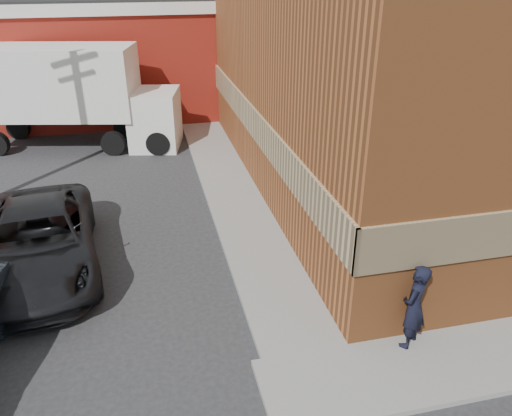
{
  "coord_description": "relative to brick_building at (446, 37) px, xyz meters",
  "views": [
    {
      "loc": [
        -2.08,
        -7.17,
        7.04
      ],
      "look_at": [
        0.48,
        3.79,
        1.48
      ],
      "focal_mm": 35.0,
      "sensor_mm": 36.0,
      "label": 1
    }
  ],
  "objects": [
    {
      "name": "ground",
      "position": [
        -8.5,
        -9.0,
        -4.68
      ],
      "size": [
        90.0,
        90.0,
        0.0
      ],
      "primitive_type": "plane",
      "color": "#28282B",
      "rests_on": "ground"
    },
    {
      "name": "brick_building",
      "position": [
        0.0,
        0.0,
        0.0
      ],
      "size": [
        14.25,
        18.25,
        9.36
      ],
      "color": "#9F5429",
      "rests_on": "ground"
    },
    {
      "name": "sidewalk_west",
      "position": [
        -7.9,
        0.0,
        -4.62
      ],
      "size": [
        1.8,
        18.0,
        0.12
      ],
      "primitive_type": "cube",
      "color": "gray",
      "rests_on": "ground"
    },
    {
      "name": "warehouse",
      "position": [
        -14.5,
        11.0,
        -1.87
      ],
      "size": [
        16.3,
        8.3,
        5.6
      ],
      "color": "maroon",
      "rests_on": "ground"
    },
    {
      "name": "man",
      "position": [
        -5.81,
        -9.25,
        -3.65
      ],
      "size": [
        0.8,
        0.76,
        1.83
      ],
      "primitive_type": "imported",
      "rotation": [
        0.0,
        0.0,
        3.83
      ],
      "color": "black",
      "rests_on": "sidewalk_south"
    },
    {
      "name": "suv_a",
      "position": [
        -13.39,
        -4.49,
        -3.87
      ],
      "size": [
        3.31,
        6.12,
        1.63
      ],
      "primitive_type": "imported",
      "rotation": [
        0.0,
        0.0,
        0.11
      ],
      "color": "black",
      "rests_on": "ground"
    },
    {
      "name": "box_truck",
      "position": [
        -13.09,
        5.15,
        -2.32
      ],
      "size": [
        8.63,
        4.18,
        4.09
      ],
      "rotation": [
        0.0,
        0.0,
        -0.22
      ],
      "color": "white",
      "rests_on": "ground"
    }
  ]
}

